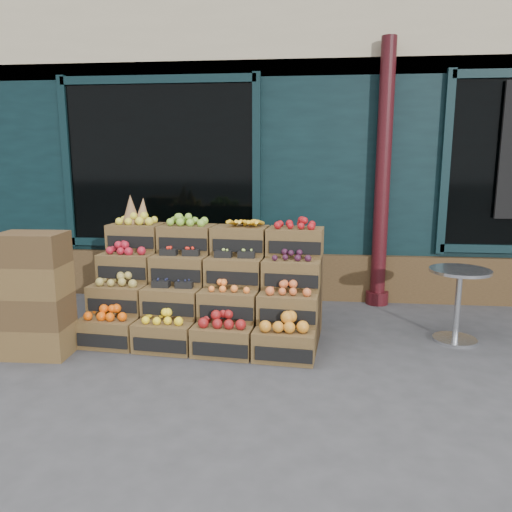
# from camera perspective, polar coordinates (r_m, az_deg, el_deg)

# --- Properties ---
(ground) EXTENTS (60.00, 60.00, 0.00)m
(ground) POSITION_cam_1_polar(r_m,az_deg,el_deg) (4.58, 1.58, -12.26)
(ground) COLOR #38383B
(ground) RESTS_ON ground
(shop_facade) EXTENTS (12.00, 6.24, 4.80)m
(shop_facade) POSITION_cam_1_polar(r_m,az_deg,el_deg) (9.32, 4.29, 14.65)
(shop_facade) COLOR black
(shop_facade) RESTS_ON ground
(crate_display) EXTENTS (2.39, 1.31, 1.44)m
(crate_display) POSITION_cam_1_polar(r_m,az_deg,el_deg) (5.18, -5.59, -4.30)
(crate_display) COLOR brown
(crate_display) RESTS_ON ground
(spare_crates) EXTENTS (0.59, 0.42, 1.16)m
(spare_crates) POSITION_cam_1_polar(r_m,az_deg,el_deg) (5.02, -23.86, -4.11)
(spare_crates) COLOR brown
(spare_crates) RESTS_ON ground
(bistro_table) EXTENTS (0.59, 0.59, 0.74)m
(bistro_table) POSITION_cam_1_polar(r_m,az_deg,el_deg) (5.36, 22.11, -4.33)
(bistro_table) COLOR #B4B7BB
(bistro_table) RESTS_ON ground
(shopkeeper) EXTENTS (0.76, 0.61, 1.83)m
(shopkeeper) POSITION_cam_1_polar(r_m,az_deg,el_deg) (7.48, -8.67, 4.04)
(shopkeeper) COLOR #1E6A26
(shopkeeper) RESTS_ON ground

